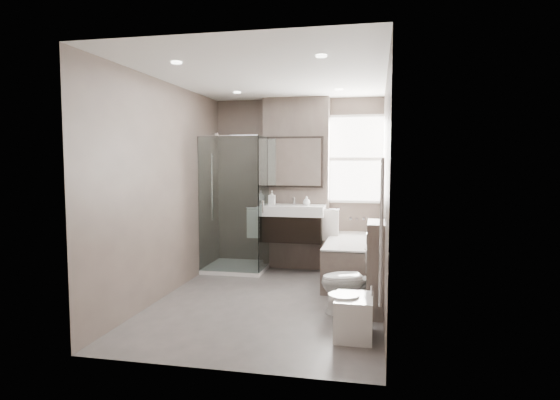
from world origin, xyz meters
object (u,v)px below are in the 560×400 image
(vanity, at_px, (292,223))
(bathtub, at_px, (354,258))
(bidet, at_px, (353,316))
(toilet, at_px, (353,281))

(vanity, xyz_separation_m, bathtub, (0.92, -0.33, -0.43))
(bathtub, height_order, bidet, bathtub)
(toilet, height_order, bidet, toilet)
(bathtub, relative_size, bidet, 3.19)
(toilet, bearing_deg, bidet, -15.09)
(bathtub, bearing_deg, toilet, -88.10)
(vanity, distance_m, bidet, 2.66)
(bidet, bearing_deg, toilet, 93.51)
(bathtub, relative_size, toilet, 2.29)
(bathtub, height_order, toilet, toilet)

